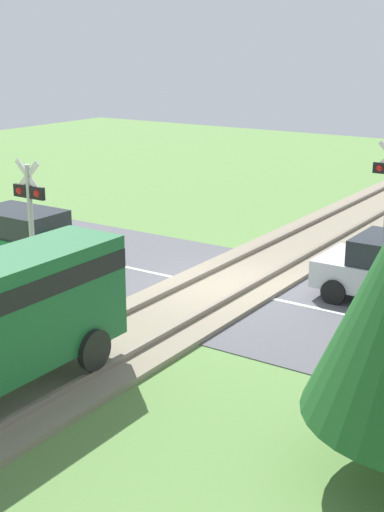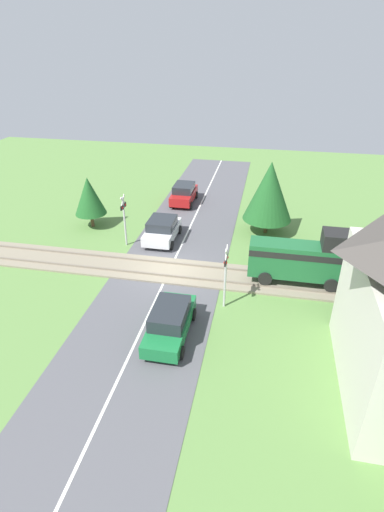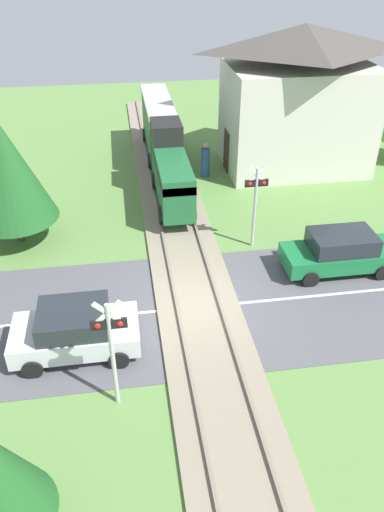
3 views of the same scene
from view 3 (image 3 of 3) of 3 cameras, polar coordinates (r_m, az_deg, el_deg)
name	(u,v)px [view 3 (image 3 of 3)]	position (r m, az deg, el deg)	size (l,w,h in m)	color
ground_plane	(198,308)	(16.98, 0.70, -5.93)	(60.00, 60.00, 0.00)	#5B8442
road_surface	(198,307)	(16.97, 0.70, -5.90)	(48.00, 6.40, 0.02)	#515156
track_bed	(198,306)	(16.94, 0.71, -5.75)	(2.80, 48.00, 0.24)	gray
train	(164,143)	(25.41, -3.25, 12.81)	(1.58, 11.93, 3.18)	#1E6033
car_near_crossing	(75,330)	(15.32, -13.20, -8.21)	(3.74, 2.03, 1.55)	silver
car_far_side	(340,252)	(19.12, 16.59, 0.49)	(4.21, 1.84, 1.57)	#197038
crossing_signal_west_approach	(111,341)	(12.68, -9.26, -9.56)	(0.90, 0.18, 3.47)	#B7B7B7
crossing_signal_east_approach	(256,196)	(19.30, 7.28, 6.79)	(0.90, 0.18, 3.47)	#B7B7B7
station_building	(298,102)	(26.84, 12.00, 16.86)	(7.71, 5.20, 7.08)	beige
pedestrian_by_station	(205,161)	(25.93, 1.52, 10.79)	(0.44, 0.44, 1.77)	#2D4C8E
tree_roadside_hedge	(7,171)	(20.37, -20.41, 9.09)	(3.35, 3.35, 5.09)	brown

